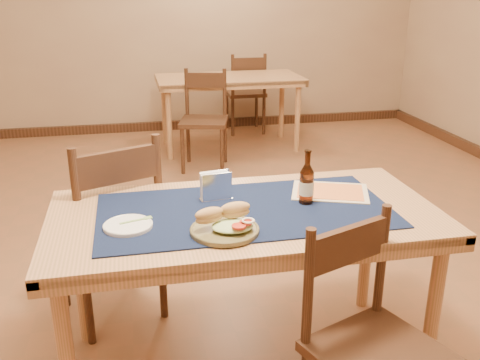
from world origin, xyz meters
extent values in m
cube|color=brown|center=(0.00, 0.00, -0.01)|extent=(6.00, 7.00, 0.02)
cube|color=tan|center=(0.00, 3.51, 1.40)|extent=(6.00, 0.02, 2.80)
cylinder|color=tan|center=(0.72, -1.12, 0.35)|extent=(0.06, 0.06, 0.71)
cylinder|color=tan|center=(-0.72, -0.48, 0.35)|extent=(0.06, 0.06, 0.71)
cylinder|color=tan|center=(0.72, -0.48, 0.35)|extent=(0.06, 0.06, 0.71)
cube|color=tan|center=(0.00, -0.80, 0.73)|extent=(1.60, 0.80, 0.04)
cube|color=#0F1B38|center=(0.00, -0.80, 0.75)|extent=(1.20, 0.60, 0.01)
cube|color=#422617|center=(0.00, 3.47, 0.05)|extent=(6.00, 0.06, 0.10)
cylinder|color=tan|center=(-0.07, 2.30, 0.35)|extent=(0.05, 0.05, 0.71)
cylinder|color=tan|center=(1.23, 2.31, 0.35)|extent=(0.05, 0.05, 0.71)
cylinder|color=tan|center=(-0.08, 2.87, 0.35)|extent=(0.05, 0.05, 0.71)
cylinder|color=tan|center=(1.23, 2.88, 0.35)|extent=(0.05, 0.05, 0.71)
cube|color=tan|center=(0.58, 2.59, 0.73)|extent=(1.47, 0.74, 0.04)
cylinder|color=#422617|center=(-0.48, -0.01, 0.24)|extent=(0.04, 0.04, 0.49)
cylinder|color=#422617|center=(-0.84, -0.16, 0.24)|extent=(0.04, 0.04, 0.49)
cylinder|color=#422617|center=(-0.33, -0.37, 0.24)|extent=(0.04, 0.04, 0.49)
cylinder|color=#422617|center=(-0.69, -0.52, 0.24)|extent=(0.04, 0.04, 0.49)
cube|color=#422617|center=(-0.59, -0.27, 0.49)|extent=(0.59, 0.59, 0.04)
cube|color=#422617|center=(-0.51, -0.46, 0.86)|extent=(0.37, 0.18, 0.15)
cylinder|color=#422617|center=(-0.33, -0.38, 0.74)|extent=(0.04, 0.04, 0.50)
cylinder|color=#422617|center=(-0.69, -0.53, 0.74)|extent=(0.04, 0.04, 0.50)
cube|color=#422617|center=(0.34, -1.41, 0.44)|extent=(0.53, 0.53, 0.04)
cube|color=#422617|center=(0.27, -1.24, 0.78)|extent=(0.34, 0.16, 0.14)
cylinder|color=#422617|center=(0.11, -1.31, 0.67)|extent=(0.04, 0.04, 0.45)
cylinder|color=#422617|center=(0.44, -1.18, 0.67)|extent=(0.04, 0.04, 0.45)
cylinder|color=#422617|center=(0.00, 1.85, 0.22)|extent=(0.04, 0.04, 0.45)
cylinder|color=#422617|center=(0.35, 1.76, 0.22)|extent=(0.04, 0.04, 0.45)
cylinder|color=#422617|center=(0.09, 2.19, 0.22)|extent=(0.04, 0.04, 0.45)
cylinder|color=#422617|center=(0.44, 2.10, 0.22)|extent=(0.04, 0.04, 0.45)
cube|color=#422617|center=(0.22, 1.98, 0.45)|extent=(0.51, 0.51, 0.04)
cube|color=#422617|center=(0.27, 2.16, 0.79)|extent=(0.35, 0.12, 0.14)
cylinder|color=#422617|center=(0.10, 2.20, 0.68)|extent=(0.04, 0.04, 0.46)
cylinder|color=#422617|center=(0.44, 2.11, 0.68)|extent=(0.04, 0.04, 0.46)
cylinder|color=#422617|center=(1.06, 3.40, 0.23)|extent=(0.04, 0.04, 0.45)
cylinder|color=#422617|center=(0.70, 3.40, 0.23)|extent=(0.04, 0.04, 0.45)
cylinder|color=#422617|center=(1.06, 3.03, 0.23)|extent=(0.04, 0.04, 0.45)
cylinder|color=#422617|center=(0.70, 3.03, 0.23)|extent=(0.04, 0.04, 0.45)
cube|color=#422617|center=(0.88, 3.21, 0.45)|extent=(0.42, 0.42, 0.04)
cube|color=#422617|center=(0.88, 3.02, 0.81)|extent=(0.36, 0.03, 0.14)
cylinder|color=#422617|center=(1.06, 3.02, 0.69)|extent=(0.04, 0.04, 0.46)
cylinder|color=#422617|center=(0.70, 3.02, 0.69)|extent=(0.04, 0.04, 0.46)
cylinder|color=brown|center=(-0.12, -0.99, 0.76)|extent=(0.26, 0.26, 0.01)
torus|color=brown|center=(-0.12, -0.99, 0.77)|extent=(0.26, 0.26, 0.01)
ellipsoid|color=#B8D693|center=(-0.09, -1.01, 0.78)|extent=(0.16, 0.13, 0.03)
ellipsoid|color=tan|center=(-0.18, -0.98, 0.82)|extent=(0.12, 0.08, 0.06)
ellipsoid|color=tan|center=(-0.07, -0.95, 0.82)|extent=(0.12, 0.06, 0.07)
cylinder|color=red|center=(-0.08, -1.05, 0.80)|extent=(0.05, 0.05, 0.01)
cylinder|color=red|center=(-0.05, -1.03, 0.80)|extent=(0.05, 0.05, 0.01)
torus|color=white|center=(-0.04, -1.03, 0.81)|extent=(0.05, 0.05, 0.01)
cylinder|color=white|center=(-0.48, -0.87, 0.76)|extent=(0.19, 0.19, 0.01)
torus|color=white|center=(-0.48, -0.87, 0.77)|extent=(0.19, 0.19, 0.01)
cube|color=#8CBB66|center=(-0.46, -0.85, 0.77)|extent=(0.10, 0.04, 0.00)
cube|color=#8CBB66|center=(-0.40, -0.83, 0.77)|extent=(0.04, 0.03, 0.00)
cylinder|color=#47210C|center=(0.27, -0.78, 0.82)|extent=(0.06, 0.06, 0.14)
cone|color=#47210C|center=(0.27, -0.78, 0.91)|extent=(0.06, 0.06, 0.04)
cylinder|color=#47210C|center=(0.27, -0.78, 0.95)|extent=(0.02, 0.02, 0.05)
cylinder|color=#47210C|center=(0.27, -0.78, 0.99)|extent=(0.03, 0.03, 0.01)
cylinder|color=#FDF7CA|center=(0.27, -0.78, 0.82)|extent=(0.06, 0.06, 0.06)
cube|color=white|center=(-0.10, -0.66, 0.76)|extent=(0.14, 0.07, 0.00)
cube|color=white|center=(-0.10, -0.68, 0.82)|extent=(0.13, 0.02, 0.12)
cube|color=white|center=(-0.10, -0.64, 0.82)|extent=(0.13, 0.02, 0.12)
cube|color=white|center=(-0.10, -0.66, 0.81)|extent=(0.13, 0.05, 0.11)
cube|color=#4480D9|center=(-0.10, -0.68, 0.83)|extent=(0.09, 0.01, 0.04)
cube|color=beige|center=(0.41, -0.69, 0.76)|extent=(0.40, 0.34, 0.00)
cube|color=orange|center=(0.41, -0.69, 0.76)|extent=(0.34, 0.29, 0.00)
camera|label=1|loc=(-0.44, -2.78, 1.63)|focal=40.00mm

